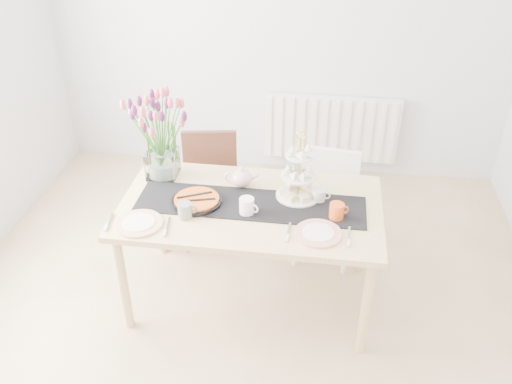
# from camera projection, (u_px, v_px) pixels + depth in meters

# --- Properties ---
(room_shell) EXTENTS (4.50, 4.50, 4.50)m
(room_shell) POSITION_uv_depth(u_px,v_px,m) (231.00, 160.00, 2.66)
(room_shell) COLOR tan
(room_shell) RESTS_ON ground
(radiator) EXTENTS (1.20, 0.08, 0.60)m
(radiator) POSITION_uv_depth(u_px,v_px,m) (331.00, 128.00, 4.89)
(radiator) COLOR white
(radiator) RESTS_ON room_shell
(dining_table) EXTENTS (1.60, 0.90, 0.75)m
(dining_table) POSITION_uv_depth(u_px,v_px,m) (251.00, 215.00, 3.35)
(dining_table) COLOR tan
(dining_table) RESTS_ON ground
(chair_brown) EXTENTS (0.47, 0.47, 0.83)m
(chair_brown) POSITION_uv_depth(u_px,v_px,m) (210.00, 179.00, 4.09)
(chair_brown) COLOR #3A1B15
(chair_brown) RESTS_ON ground
(chair_white) EXTENTS (0.44, 0.44, 0.80)m
(chair_white) POSITION_uv_depth(u_px,v_px,m) (328.00, 197.00, 3.91)
(chair_white) COLOR white
(chair_white) RESTS_ON ground
(table_runner) EXTENTS (1.40, 0.35, 0.01)m
(table_runner) POSITION_uv_depth(u_px,v_px,m) (250.00, 204.00, 3.31)
(table_runner) COLOR black
(table_runner) RESTS_ON dining_table
(tulip_vase) EXTENTS (0.68, 0.68, 0.59)m
(tulip_vase) POSITION_uv_depth(u_px,v_px,m) (158.00, 124.00, 3.40)
(tulip_vase) COLOR silver
(tulip_vase) RESTS_ON dining_table
(cake_stand) EXTENTS (0.28, 0.28, 0.41)m
(cake_stand) POSITION_uv_depth(u_px,v_px,m) (299.00, 181.00, 3.32)
(cake_stand) COLOR gold
(cake_stand) RESTS_ON dining_table
(teapot) EXTENTS (0.22, 0.19, 0.14)m
(teapot) POSITION_uv_depth(u_px,v_px,m) (242.00, 178.00, 3.45)
(teapot) COLOR white
(teapot) RESTS_ON dining_table
(cream_jug) EXTENTS (0.09, 0.09, 0.08)m
(cream_jug) POSITION_uv_depth(u_px,v_px,m) (319.00, 195.00, 3.33)
(cream_jug) COLOR silver
(cream_jug) RESTS_ON dining_table
(tart_tin) EXTENTS (0.31, 0.31, 0.04)m
(tart_tin) POSITION_uv_depth(u_px,v_px,m) (197.00, 201.00, 3.31)
(tart_tin) COLOR black
(tart_tin) RESTS_ON dining_table
(mug_grey) EXTENTS (0.10, 0.10, 0.10)m
(mug_grey) POSITION_uv_depth(u_px,v_px,m) (185.00, 211.00, 3.17)
(mug_grey) COLOR gray
(mug_grey) RESTS_ON dining_table
(mug_white) EXTENTS (0.12, 0.12, 0.11)m
(mug_white) POSITION_uv_depth(u_px,v_px,m) (247.00, 206.00, 3.20)
(mug_white) COLOR white
(mug_white) RESTS_ON dining_table
(mug_orange) EXTENTS (0.11, 0.11, 0.10)m
(mug_orange) POSITION_uv_depth(u_px,v_px,m) (337.00, 211.00, 3.16)
(mug_orange) COLOR #E55019
(mug_orange) RESTS_ON dining_table
(plate_left) EXTENTS (0.32, 0.32, 0.01)m
(plate_left) POSITION_uv_depth(u_px,v_px,m) (139.00, 223.00, 3.13)
(plate_left) COLOR silver
(plate_left) RESTS_ON dining_table
(plate_right) EXTENTS (0.29, 0.29, 0.01)m
(plate_right) POSITION_uv_depth(u_px,v_px,m) (318.00, 233.00, 3.06)
(plate_right) COLOR white
(plate_right) RESTS_ON dining_table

